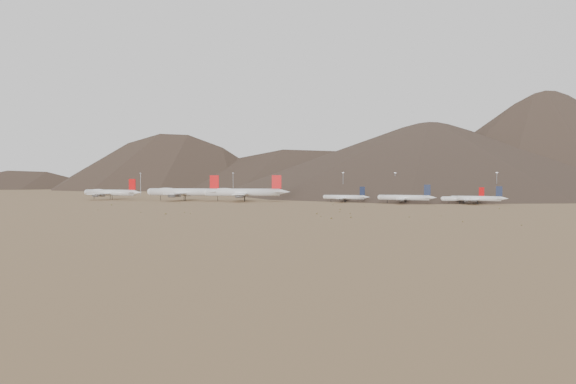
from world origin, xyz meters
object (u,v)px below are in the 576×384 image
(narrowbody_a, at_px, (345,197))
(widebody_east, at_px, (243,192))
(narrowbody_b, at_px, (406,198))
(control_tower, at_px, (319,193))
(widebody_west, at_px, (110,193))
(widebody_centre, at_px, (184,192))

(narrowbody_a, bearing_deg, widebody_east, -173.86)
(narrowbody_b, bearing_deg, widebody_east, -179.55)
(narrowbody_a, xyz_separation_m, control_tower, (-40.31, 81.24, 1.01))
(widebody_west, height_order, widebody_centre, widebody_centre)
(widebody_centre, distance_m, control_tower, 136.48)
(widebody_centre, bearing_deg, widebody_east, 0.20)
(widebody_centre, xyz_separation_m, narrowbody_b, (195.67, -8.27, -2.85))
(widebody_west, xyz_separation_m, control_tower, (180.22, 86.44, -1.35))
(widebody_east, height_order, control_tower, widebody_east)
(narrowbody_a, distance_m, narrowbody_b, 52.51)
(widebody_centre, xyz_separation_m, narrowbody_a, (145.17, 6.10, -3.51))
(widebody_east, distance_m, narrowbody_b, 140.57)
(widebody_east, distance_m, narrowbody_a, 89.69)
(widebody_west, bearing_deg, widebody_east, 7.48)
(widebody_east, height_order, narrowbody_a, widebody_east)
(widebody_west, xyz_separation_m, widebody_east, (130.96, 2.19, 1.18))
(widebody_west, distance_m, control_tower, 199.89)
(narrowbody_b, bearing_deg, control_tower, 138.61)
(widebody_east, xyz_separation_m, narrowbody_b, (140.08, -11.34, -2.88))
(widebody_west, height_order, control_tower, widebody_west)
(widebody_east, bearing_deg, control_tower, 45.31)
(widebody_centre, distance_m, narrowbody_a, 145.34)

